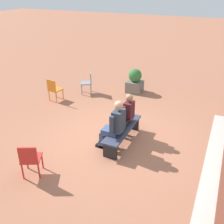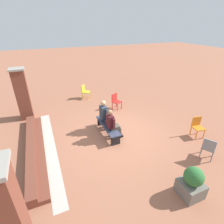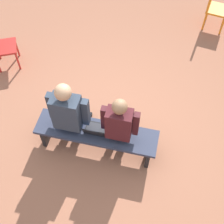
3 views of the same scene
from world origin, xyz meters
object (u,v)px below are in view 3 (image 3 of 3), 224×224
object	(u,v)px
person_student	(121,122)
plastic_chair_mid_courtyard	(215,6)
person_adult	(70,111)
bench	(97,135)
laptop	(95,130)

from	to	relation	value
person_student	plastic_chair_mid_courtyard	bearing A→B (deg)	-110.21
person_student	person_adult	distance (m)	0.72
person_adult	person_student	bearing A→B (deg)	179.57
person_student	bench	bearing A→B (deg)	10.89
laptop	bench	bearing A→B (deg)	-125.18
person_student	laptop	size ratio (longest dim) A/B	4.09
bench	person_student	xyz separation A→B (m)	(-0.34, -0.07, 0.35)
person_adult	plastic_chair_mid_courtyard	xyz separation A→B (m)	(-1.93, -3.28, -0.26)
person_student	laptop	bearing A→B (deg)	12.53
person_student	laptop	distance (m)	0.41
laptop	plastic_chair_mid_courtyard	distance (m)	3.71
person_student	laptop	xyz separation A→B (m)	(0.35, 0.08, -0.20)
plastic_chair_mid_courtyard	laptop	bearing A→B (deg)	65.14
person_adult	laptop	xyz separation A→B (m)	(-0.38, 0.08, -0.24)
bench	person_student	size ratio (longest dim) A/B	1.37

